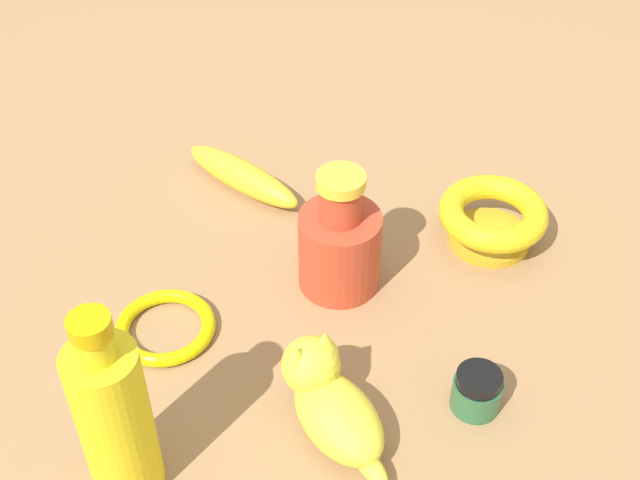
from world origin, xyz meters
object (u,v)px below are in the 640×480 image
object	(u,v)px
bottle_tall	(114,418)
bangle	(165,327)
nail_polish_jar	(477,391)
cat_figurine	(330,401)
bottle_short	(340,243)
banana	(243,176)
bowl	(492,217)

from	to	relation	value
bottle_tall	bangle	bearing A→B (deg)	-100.32
nail_polish_jar	cat_figurine	bearing A→B (deg)	1.47
bottle_short	bottle_tall	bearing A→B (deg)	45.20
nail_polish_jar	banana	distance (m)	0.41
bottle_tall	cat_figurine	distance (m)	0.19
nail_polish_jar	banana	world-z (taller)	nail_polish_jar
nail_polish_jar	bangle	size ratio (longest dim) A/B	0.45
bottle_short	cat_figurine	size ratio (longest dim) A/B	1.01
nail_polish_jar	banana	size ratio (longest dim) A/B	0.27
nail_polish_jar	bottle_short	bearing A→B (deg)	-60.57
bottle_tall	nail_polish_jar	world-z (taller)	bottle_tall
banana	cat_figurine	xyz separation A→B (m)	(-0.06, 0.36, 0.02)
bowl	bottle_short	size ratio (longest dim) A/B	0.85
bottle_short	nail_polish_jar	distance (m)	0.21
nail_polish_jar	bottle_tall	bearing A→B (deg)	6.69
bottle_tall	bottle_short	bearing A→B (deg)	-134.80
bottle_tall	bowl	bearing A→B (deg)	-146.65
bottle_short	bottle_tall	world-z (taller)	bottle_tall
bowl	cat_figurine	xyz separation A→B (m)	(0.22, 0.23, 0.00)
nail_polish_jar	banana	bearing A→B (deg)	-61.32
bottle_short	banana	distance (m)	0.20
bottle_short	nail_polish_jar	world-z (taller)	bottle_short
bottle_short	bangle	size ratio (longest dim) A/B	1.41
bottle_tall	cat_figurine	world-z (taller)	bottle_tall
bottle_short	banana	xyz separation A→B (m)	(0.09, -0.18, -0.04)
bottle_tall	cat_figurine	xyz separation A→B (m)	(-0.18, -0.03, -0.05)
bottle_short	nail_polish_jar	bearing A→B (deg)	119.43
banana	bottle_short	bearing A→B (deg)	-15.21
cat_figurine	nail_polish_jar	bearing A→B (deg)	-178.53
nail_polish_jar	bangle	xyz separation A→B (m)	(0.29, -0.13, -0.01)
bottle_short	bowl	bearing A→B (deg)	-166.69
bowl	bangle	world-z (taller)	bowl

